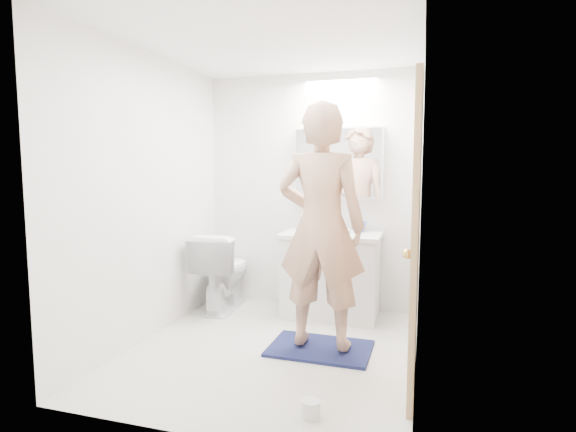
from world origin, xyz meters
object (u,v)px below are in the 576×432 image
at_px(toothbrush_cup, 361,227).
at_px(toilet_paper_roll, 311,409).
at_px(soap_bottle_a, 304,219).
at_px(medicine_cabinet, 339,163).
at_px(person, 321,226).
at_px(soap_bottle_b, 312,221).
at_px(vanity_cabinet, 331,276).
at_px(toilet, 223,270).

xyz_separation_m(toothbrush_cup, toilet_paper_roll, (-0.01, -2.01, -0.82)).
xyz_separation_m(soap_bottle_a, toothbrush_cup, (0.58, 0.01, -0.05)).
distance_m(medicine_cabinet, person, 1.20).
bearing_deg(toothbrush_cup, medicine_cabinet, 168.19).
distance_m(toothbrush_cup, toilet_paper_roll, 2.17).
relative_size(soap_bottle_a, soap_bottle_b, 1.15).
relative_size(vanity_cabinet, toothbrush_cup, 8.14).
distance_m(vanity_cabinet, toilet_paper_roll, 1.90).
relative_size(person, toilet_paper_roll, 17.20).
bearing_deg(toilet, vanity_cabinet, -177.20).
relative_size(vanity_cabinet, medicine_cabinet, 1.02).
xyz_separation_m(toilet, soap_bottle_b, (0.87, 0.29, 0.51)).
relative_size(vanity_cabinet, soap_bottle_a, 4.25).
height_order(vanity_cabinet, soap_bottle_a, soap_bottle_a).
distance_m(toilet, soap_bottle_b, 1.05).
distance_m(medicine_cabinet, toilet_paper_roll, 2.53).
height_order(medicine_cabinet, toilet_paper_roll, medicine_cabinet).
bearing_deg(person, soap_bottle_b, -72.04).
xyz_separation_m(medicine_cabinet, soap_bottle_b, (-0.26, -0.03, -0.59)).
bearing_deg(soap_bottle_a, vanity_cabinet, -25.17).
bearing_deg(toilet, medicine_cabinet, -167.05).
height_order(medicine_cabinet, toilet, medicine_cabinet).
distance_m(soap_bottle_a, toilet_paper_roll, 2.26).
xyz_separation_m(vanity_cabinet, soap_bottle_b, (-0.24, 0.18, 0.52)).
relative_size(vanity_cabinet, person, 0.48).
height_order(medicine_cabinet, person, person).
distance_m(toilet, toothbrush_cup, 1.47).
relative_size(soap_bottle_b, toothbrush_cup, 1.66).
height_order(vanity_cabinet, toilet, toilet).
bearing_deg(soap_bottle_b, person, -72.98).
bearing_deg(person, toilet, -31.61).
distance_m(medicine_cabinet, toilet, 1.61).
xyz_separation_m(toilet, toilet_paper_roll, (1.36, -1.74, -0.35)).
distance_m(vanity_cabinet, medicine_cabinet, 1.13).
distance_m(vanity_cabinet, soap_bottle_b, 0.60).
height_order(soap_bottle_a, toothbrush_cup, soap_bottle_a).
bearing_deg(toilet_paper_roll, medicine_cabinet, 96.34).
relative_size(person, toothbrush_cup, 17.11).
relative_size(person, soap_bottle_b, 10.28).
xyz_separation_m(vanity_cabinet, toilet_paper_roll, (0.25, -1.85, -0.34)).
bearing_deg(vanity_cabinet, toilet_paper_roll, -82.26).
distance_m(soap_bottle_b, toilet_paper_roll, 2.26).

